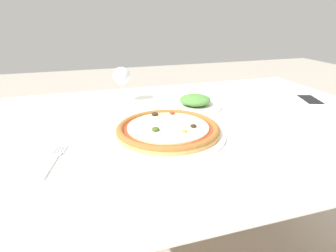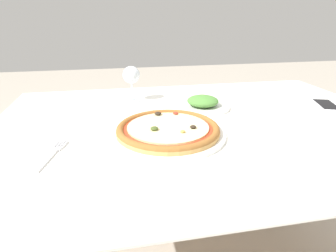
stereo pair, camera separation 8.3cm
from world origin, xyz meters
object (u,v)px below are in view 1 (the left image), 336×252
Objects in this scene: pizza_plate at (168,130)px; side_plate at (195,103)px; dining_table at (198,141)px; fork at (53,160)px; wine_glass_far_left at (122,77)px; cell_phone at (310,101)px.

pizza_plate is 1.67× the size of side_plate.
dining_table is at bearing -107.21° from side_plate.
dining_table is 0.17m from side_plate.
pizza_plate reaches higher than fork.
pizza_plate is at bearing -78.19° from wine_glass_far_left.
wine_glass_far_left is at bearing 150.24° from side_plate.
side_plate is at bearing 72.79° from dining_table.
dining_table is 0.40m from wine_glass_far_left.
fork is 1.16× the size of wine_glass_far_left.
wine_glass_far_left is 0.31m from side_plate.
cell_phone is (0.52, 0.06, 0.08)m from dining_table.
fork is 0.58m from side_plate.
dining_table is at bearing 32.81° from pizza_plate.
side_plate is (0.50, 0.29, 0.02)m from fork.
fork reaches higher than dining_table.
side_plate is at bearing -29.76° from wine_glass_far_left.
wine_glass_far_left is (-0.22, 0.28, 0.18)m from dining_table.
side_plate reaches higher than cell_phone.
cell_phone is (0.98, 0.22, 0.00)m from fork.
pizza_plate is at bearing -128.51° from side_plate.
wine_glass_far_left is at bearing 127.08° from dining_table.
fork is at bearing -161.24° from dining_table.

